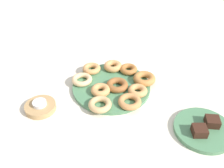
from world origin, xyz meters
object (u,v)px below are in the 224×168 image
at_px(donut_7, 113,66).
at_px(donut_8, 92,69).
at_px(donut_9, 138,91).
at_px(tealight, 40,103).
at_px(cake_plate, 204,129).
at_px(brownie_near, 213,122).
at_px(brownie_far, 200,131).
at_px(donut_0, 83,80).
at_px(donut_4, 130,102).
at_px(donut_5, 129,69).
at_px(donut_6, 145,79).
at_px(donut_3, 118,85).
at_px(donut_1, 101,104).
at_px(donut_2, 101,90).
at_px(donut_plate, 112,87).
at_px(candle_holder, 41,107).

relative_size(donut_7, donut_8, 1.03).
relative_size(donut_9, tealight, 1.48).
xyz_separation_m(cake_plate, brownie_near, (-0.03, -0.02, 0.02)).
distance_m(donut_9, brownie_far, 0.29).
bearing_deg(brownie_far, donut_7, -53.49).
bearing_deg(donut_8, cake_plate, 139.88).
bearing_deg(donut_0, donut_4, 144.36).
bearing_deg(brownie_far, donut_0, -34.60).
bearing_deg(donut_5, donut_0, 20.23).
height_order(donut_7, tealight, donut_7).
relative_size(donut_5, donut_6, 0.83).
distance_m(donut_8, brownie_far, 0.54).
xyz_separation_m(donut_3, donut_5, (-0.05, -0.12, -0.00)).
bearing_deg(donut_3, cake_plate, 142.90).
distance_m(donut_1, donut_4, 0.12).
height_order(donut_3, brownie_far, brownie_far).
xyz_separation_m(donut_1, donut_8, (0.05, -0.24, 0.00)).
xyz_separation_m(donut_3, donut_8, (0.12, -0.12, -0.00)).
relative_size(donut_1, donut_3, 0.98).
height_order(donut_4, brownie_near, brownie_near).
relative_size(donut_2, donut_5, 1.00).
bearing_deg(donut_plate, donut_5, -127.97).
relative_size(donut_plate, donut_2, 4.18).
distance_m(donut_9, brownie_near, 0.30).
relative_size(donut_0, tealight, 1.67).
xyz_separation_m(donut_6, donut_8, (0.24, -0.08, -0.00)).
relative_size(donut_4, donut_5, 1.14).
distance_m(donut_7, candle_holder, 0.38).
xyz_separation_m(donut_plate, brownie_far, (-0.30, 0.27, 0.02)).
xyz_separation_m(donut_7, cake_plate, (-0.32, 0.37, -0.02)).
distance_m(brownie_far, tealight, 0.59).
height_order(donut_9, candle_holder, donut_9).
relative_size(donut_plate, donut_0, 3.73).
bearing_deg(donut_8, donut_7, -169.90).
relative_size(donut_1, donut_9, 1.13).
bearing_deg(donut_9, donut_1, 28.01).
xyz_separation_m(donut_8, donut_9, (-0.20, 0.16, 0.00)).
relative_size(donut_1, donut_6, 0.93).
bearing_deg(tealight, donut_plate, -154.74).
bearing_deg(donut_5, donut_plate, 52.03).
xyz_separation_m(donut_6, donut_7, (0.14, -0.10, -0.00)).
xyz_separation_m(donut_plate, donut_1, (0.04, 0.13, 0.02)).
xyz_separation_m(donut_plate, cake_plate, (-0.33, 0.24, 0.00)).
height_order(brownie_near, tealight, brownie_near).
xyz_separation_m(donut_7, candle_holder, (0.28, 0.26, -0.02)).
height_order(donut_4, donut_6, donut_6).
distance_m(donut_5, tealight, 0.42).
relative_size(donut_plate, donut_9, 4.19).
distance_m(donut_9, cake_plate, 0.29).
bearing_deg(donut_8, tealight, 52.08).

